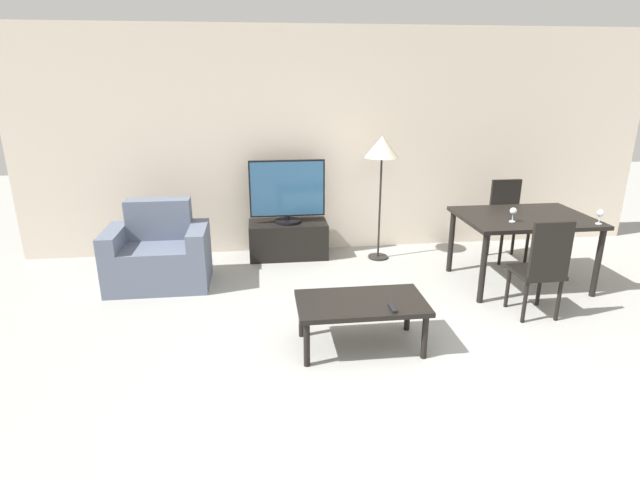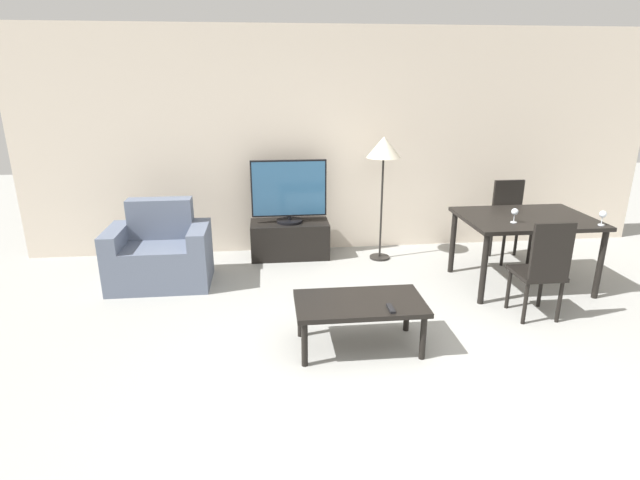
% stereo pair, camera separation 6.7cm
% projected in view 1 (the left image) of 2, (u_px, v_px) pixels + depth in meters
% --- Properties ---
extents(ground_plane, '(18.00, 18.00, 0.00)m').
position_uv_depth(ground_plane, '(417.00, 399.00, 3.47)').
color(ground_plane, '#9E9E99').
extents(wall_back, '(7.82, 0.06, 2.70)m').
position_uv_depth(wall_back, '(343.00, 143.00, 6.14)').
color(wall_back, beige).
rests_on(wall_back, ground_plane).
extents(armchair, '(1.04, 0.68, 0.88)m').
position_uv_depth(armchair, '(159.00, 256.00, 5.29)').
color(armchair, slate).
rests_on(armchair, ground_plane).
extents(tv_stand, '(0.95, 0.45, 0.44)m').
position_uv_depth(tv_stand, '(288.00, 239.00, 6.13)').
color(tv_stand, black).
rests_on(tv_stand, ground_plane).
extents(tv, '(0.90, 0.31, 0.76)m').
position_uv_depth(tv, '(287.00, 192.00, 5.94)').
color(tv, black).
rests_on(tv, tv_stand).
extents(coffee_table, '(1.04, 0.58, 0.41)m').
position_uv_depth(coffee_table, '(361.00, 306.00, 4.02)').
color(coffee_table, black).
rests_on(coffee_table, ground_plane).
extents(dining_table, '(1.32, 0.95, 0.75)m').
position_uv_depth(dining_table, '(524.00, 223.00, 5.20)').
color(dining_table, black).
rests_on(dining_table, ground_plane).
extents(dining_chair_near, '(0.40, 0.40, 0.95)m').
position_uv_depth(dining_chair_near, '(542.00, 266.00, 4.47)').
color(dining_chair_near, black).
rests_on(dining_chair_near, ground_plane).
extents(dining_chair_far, '(0.40, 0.40, 0.95)m').
position_uv_depth(dining_chair_far, '(507.00, 217.00, 6.02)').
color(dining_chair_far, black).
rests_on(dining_chair_far, ground_plane).
extents(floor_lamp, '(0.40, 0.40, 1.48)m').
position_uv_depth(floor_lamp, '(382.00, 152.00, 5.74)').
color(floor_lamp, black).
rests_on(floor_lamp, ground_plane).
extents(remote_primary, '(0.04, 0.15, 0.02)m').
position_uv_depth(remote_primary, '(393.00, 308.00, 3.86)').
color(remote_primary, black).
rests_on(remote_primary, coffee_table).
extents(wine_glass_left, '(0.07, 0.07, 0.15)m').
position_uv_depth(wine_glass_left, '(600.00, 214.00, 4.85)').
color(wine_glass_left, silver).
rests_on(wine_glass_left, dining_table).
extents(wine_glass_center, '(0.07, 0.07, 0.15)m').
position_uv_depth(wine_glass_center, '(513.00, 212.00, 4.92)').
color(wine_glass_center, silver).
rests_on(wine_glass_center, dining_table).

